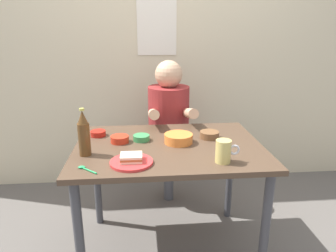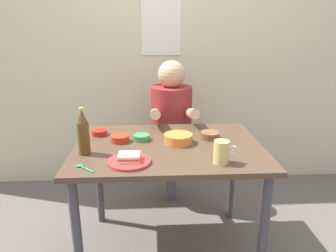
{
  "view_description": "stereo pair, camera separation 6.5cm",
  "coord_description": "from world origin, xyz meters",
  "px_view_note": "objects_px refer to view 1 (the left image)",
  "views": [
    {
      "loc": [
        -0.16,
        -1.69,
        1.4
      ],
      "look_at": [
        0.0,
        0.05,
        0.84
      ],
      "focal_mm": 32.91,
      "sensor_mm": 36.0,
      "label": 1
    },
    {
      "loc": [
        -0.09,
        -1.7,
        1.4
      ],
      "look_at": [
        0.0,
        0.05,
        0.84
      ],
      "focal_mm": 32.91,
      "sensor_mm": 36.0,
      "label": 2
    }
  ],
  "objects_px": {
    "stool": "(169,161)",
    "sauce_bowl_chili": "(120,139)",
    "person_seated": "(169,113)",
    "dining_table": "(169,159)",
    "beer_bottle": "(84,134)",
    "plate_orange": "(131,162)",
    "beer_mug": "(224,151)",
    "sandwich": "(131,158)"
  },
  "relations": [
    {
      "from": "person_seated",
      "to": "plate_orange",
      "type": "xyz_separation_m",
      "value": [
        -0.27,
        -0.87,
        -0.02
      ]
    },
    {
      "from": "dining_table",
      "to": "beer_mug",
      "type": "bearing_deg",
      "value": -46.66
    },
    {
      "from": "person_seated",
      "to": "beer_bottle",
      "type": "relative_size",
      "value": 2.75
    },
    {
      "from": "person_seated",
      "to": "beer_bottle",
      "type": "xyz_separation_m",
      "value": [
        -0.52,
        -0.73,
        0.09
      ]
    },
    {
      "from": "stool",
      "to": "sandwich",
      "type": "bearing_deg",
      "value": -107.14
    },
    {
      "from": "dining_table",
      "to": "sandwich",
      "type": "distance_m",
      "value": 0.35
    },
    {
      "from": "plate_orange",
      "to": "beer_mug",
      "type": "distance_m",
      "value": 0.47
    },
    {
      "from": "dining_table",
      "to": "person_seated",
      "type": "height_order",
      "value": "person_seated"
    },
    {
      "from": "sandwich",
      "to": "sauce_bowl_chili",
      "type": "bearing_deg",
      "value": 103.89
    },
    {
      "from": "sandwich",
      "to": "plate_orange",
      "type": "bearing_deg",
      "value": 0.0
    },
    {
      "from": "person_seated",
      "to": "beer_bottle",
      "type": "bearing_deg",
      "value": -125.45
    },
    {
      "from": "sandwich",
      "to": "beer_bottle",
      "type": "relative_size",
      "value": 0.42
    },
    {
      "from": "sauce_bowl_chili",
      "to": "person_seated",
      "type": "bearing_deg",
      "value": 57.83
    },
    {
      "from": "dining_table",
      "to": "sauce_bowl_chili",
      "type": "distance_m",
      "value": 0.32
    },
    {
      "from": "person_seated",
      "to": "dining_table",
      "type": "bearing_deg",
      "value": -95.26
    },
    {
      "from": "dining_table",
      "to": "plate_orange",
      "type": "height_order",
      "value": "plate_orange"
    },
    {
      "from": "plate_orange",
      "to": "stool",
      "type": "bearing_deg",
      "value": 72.86
    },
    {
      "from": "stool",
      "to": "sandwich",
      "type": "distance_m",
      "value": 1.01
    },
    {
      "from": "dining_table",
      "to": "stool",
      "type": "xyz_separation_m",
      "value": [
        0.06,
        0.63,
        -0.3
      ]
    },
    {
      "from": "dining_table",
      "to": "beer_mug",
      "type": "xyz_separation_m",
      "value": [
        0.26,
        -0.27,
        0.15
      ]
    },
    {
      "from": "plate_orange",
      "to": "sandwich",
      "type": "relative_size",
      "value": 2.0
    },
    {
      "from": "person_seated",
      "to": "beer_mug",
      "type": "relative_size",
      "value": 5.71
    },
    {
      "from": "sandwich",
      "to": "beer_mug",
      "type": "relative_size",
      "value": 0.87
    },
    {
      "from": "plate_orange",
      "to": "beer_bottle",
      "type": "xyz_separation_m",
      "value": [
        -0.25,
        0.13,
        0.11
      ]
    },
    {
      "from": "stool",
      "to": "beer_bottle",
      "type": "relative_size",
      "value": 1.72
    },
    {
      "from": "beer_bottle",
      "to": "dining_table",
      "type": "bearing_deg",
      "value": 13.79
    },
    {
      "from": "person_seated",
      "to": "sauce_bowl_chili",
      "type": "xyz_separation_m",
      "value": [
        -0.35,
        -0.55,
        -0.0
      ]
    },
    {
      "from": "dining_table",
      "to": "beer_bottle",
      "type": "distance_m",
      "value": 0.52
    },
    {
      "from": "beer_mug",
      "to": "beer_bottle",
      "type": "relative_size",
      "value": 0.48
    },
    {
      "from": "stool",
      "to": "sauce_bowl_chili",
      "type": "relative_size",
      "value": 4.09
    },
    {
      "from": "dining_table",
      "to": "beer_bottle",
      "type": "height_order",
      "value": "beer_bottle"
    },
    {
      "from": "sandwich",
      "to": "sauce_bowl_chili",
      "type": "distance_m",
      "value": 0.32
    },
    {
      "from": "person_seated",
      "to": "sauce_bowl_chili",
      "type": "distance_m",
      "value": 0.65
    },
    {
      "from": "dining_table",
      "to": "beer_mug",
      "type": "height_order",
      "value": "beer_mug"
    },
    {
      "from": "stool",
      "to": "person_seated",
      "type": "relative_size",
      "value": 0.63
    },
    {
      "from": "beer_mug",
      "to": "sauce_bowl_chili",
      "type": "distance_m",
      "value": 0.64
    },
    {
      "from": "plate_orange",
      "to": "sauce_bowl_chili",
      "type": "distance_m",
      "value": 0.32
    },
    {
      "from": "person_seated",
      "to": "plate_orange",
      "type": "relative_size",
      "value": 3.27
    },
    {
      "from": "person_seated",
      "to": "beer_bottle",
      "type": "distance_m",
      "value": 0.9
    },
    {
      "from": "plate_orange",
      "to": "sauce_bowl_chili",
      "type": "relative_size",
      "value": 2.0
    },
    {
      "from": "beer_mug",
      "to": "beer_bottle",
      "type": "distance_m",
      "value": 0.74
    },
    {
      "from": "stool",
      "to": "sauce_bowl_chili",
      "type": "xyz_separation_m",
      "value": [
        -0.35,
        -0.56,
        0.41
      ]
    }
  ]
}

